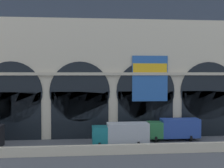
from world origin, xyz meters
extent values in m
plane|color=#54565B|center=(0.00, 0.00, 0.00)|extent=(200.00, 200.00, 0.00)
cube|color=beige|center=(0.00, -4.35, 0.58)|extent=(90.00, 0.70, 1.16)
cube|color=beige|center=(0.00, 7.76, 8.93)|extent=(51.36, 5.53, 17.85)
cube|color=#333D4C|center=(0.00, 8.06, 19.54)|extent=(51.36, 4.93, 3.39)
cube|color=black|center=(-14.81, 4.95, 3.51)|extent=(8.44, 0.20, 7.02)
cylinder|color=black|center=(-14.81, 4.95, 7.02)|extent=(8.89, 0.20, 8.89)
cube|color=black|center=(-4.94, 4.95, 3.51)|extent=(8.44, 0.20, 7.02)
cylinder|color=black|center=(-4.94, 4.95, 7.02)|extent=(8.89, 0.20, 8.89)
cube|color=black|center=(4.94, 4.95, 3.51)|extent=(8.44, 0.20, 7.02)
cylinder|color=black|center=(4.94, 4.95, 7.02)|extent=(8.89, 0.20, 8.89)
cube|color=black|center=(14.81, 4.95, 3.51)|extent=(8.44, 0.20, 7.02)
cylinder|color=black|center=(14.81, 4.95, 7.02)|extent=(8.89, 0.20, 8.89)
cube|color=#2659A5|center=(5.57, 4.83, 8.94)|extent=(5.42, 0.12, 6.85)
cube|color=yellow|center=(5.57, 4.75, 10.47)|extent=(5.21, 0.04, 1.50)
cube|color=#C0B49A|center=(0.00, 4.85, 9.65)|extent=(51.36, 0.50, 0.44)
cube|color=#19727A|center=(-2.36, -0.41, 1.57)|extent=(2.00, 2.30, 2.30)
cube|color=#ADB2B7|center=(1.39, -0.41, 1.77)|extent=(5.50, 2.30, 2.70)
cylinder|color=black|center=(-2.46, -1.45, 0.42)|extent=(0.28, 0.84, 0.84)
cylinder|color=black|center=(-2.46, 0.62, 0.42)|extent=(0.28, 0.84, 0.84)
cylinder|color=black|center=(2.64, -1.45, 0.42)|extent=(0.28, 0.84, 0.84)
cylinder|color=black|center=(2.64, 0.62, 0.42)|extent=(0.28, 0.84, 0.84)
cube|color=#2D7A42|center=(5.81, 2.60, 1.57)|extent=(2.00, 2.30, 2.30)
cube|color=#28479E|center=(9.56, 2.60, 1.77)|extent=(5.50, 2.30, 2.70)
cylinder|color=black|center=(5.71, 1.57, 0.42)|extent=(0.28, 0.84, 0.84)
cylinder|color=black|center=(5.71, 3.64, 0.42)|extent=(0.28, 0.84, 0.84)
cylinder|color=black|center=(10.81, 1.57, 0.42)|extent=(0.28, 0.84, 0.84)
cylinder|color=black|center=(10.81, 3.64, 0.42)|extent=(0.28, 0.84, 0.84)
camera|label=1|loc=(-4.92, -41.52, 9.85)|focal=50.29mm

